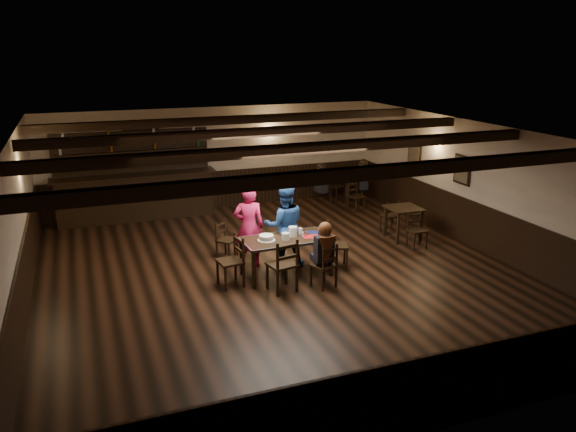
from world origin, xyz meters
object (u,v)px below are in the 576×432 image
object	(u,v)px
chair_near_right	(327,263)
cake	(266,238)
chair_near_left	(284,262)
woman_pink	(249,227)
bar_counter	(136,190)
dining_table	(286,242)
man_blue	(284,226)

from	to	relation	value
chair_near_right	cake	xyz separation A→B (m)	(-0.86, 0.82, 0.31)
chair_near_left	woman_pink	world-z (taller)	woman_pink
chair_near_left	cake	size ratio (longest dim) A/B	2.94
chair_near_right	bar_counter	distance (m)	6.28
chair_near_right	dining_table	bearing A→B (deg)	119.71
chair_near_right	man_blue	size ratio (longest dim) A/B	0.50
dining_table	man_blue	distance (m)	0.53
chair_near_left	woman_pink	distance (m)	1.46
chair_near_right	man_blue	xyz separation A→B (m)	(-0.32, 1.31, 0.35)
chair_near_left	chair_near_right	xyz separation A→B (m)	(0.77, -0.10, -0.09)
dining_table	cake	size ratio (longest dim) A/B	5.05
dining_table	bar_counter	world-z (taller)	bar_counter
dining_table	chair_near_right	size ratio (longest dim) A/B	2.05
bar_counter	woman_pink	bearing A→B (deg)	-67.35
chair_near_left	man_blue	world-z (taller)	man_blue
man_blue	bar_counter	xyz separation A→B (m)	(-2.38, 4.35, -0.11)
woman_pink	cake	bearing A→B (deg)	116.13
woman_pink	chair_near_left	bearing A→B (deg)	114.67
bar_counter	man_blue	bearing A→B (deg)	-61.27
bar_counter	cake	bearing A→B (deg)	-69.08
woman_pink	dining_table	bearing A→B (deg)	142.25
dining_table	cake	xyz separation A→B (m)	(-0.39, 0.01, 0.12)
dining_table	woman_pink	world-z (taller)	woman_pink
chair_near_right	woman_pink	size ratio (longest dim) A/B	0.51
dining_table	cake	world-z (taller)	cake
dining_table	woman_pink	bearing A→B (deg)	126.13
woman_pink	bar_counter	size ratio (longest dim) A/B	0.41
dining_table	woman_pink	xyz separation A→B (m)	(-0.52, 0.71, 0.14)
chair_near_left	dining_table	bearing A→B (deg)	67.12
chair_near_left	man_blue	bearing A→B (deg)	69.67
chair_near_right	man_blue	bearing A→B (deg)	103.89
bar_counter	dining_table	bearing A→B (deg)	-65.15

